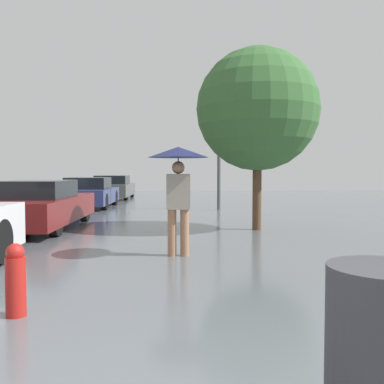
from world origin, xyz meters
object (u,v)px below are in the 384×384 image
at_px(parked_car_second, 38,205).
at_px(fire_hydrant, 16,280).
at_px(street_lamp, 219,130).
at_px(parked_car_third, 89,193).
at_px(pedestrian, 178,170).
at_px(parked_car_farthest, 113,188).
at_px(tree, 258,110).

height_order(parked_car_second, fire_hydrant, parked_car_second).
bearing_deg(street_lamp, parked_car_third, 168.54).
xyz_separation_m(pedestrian, street_lamp, (1.47, 8.65, 1.51)).
bearing_deg(parked_car_farthest, parked_car_second, -90.22).
bearing_deg(parked_car_farthest, fire_hydrant, -84.15).
xyz_separation_m(pedestrian, parked_car_second, (-3.42, 3.52, -0.84)).
xyz_separation_m(parked_car_third, parked_car_farthest, (0.07, 5.48, 0.01)).
relative_size(parked_car_second, street_lamp, 0.92).
distance_m(parked_car_second, street_lamp, 7.46).
relative_size(parked_car_farthest, tree, 1.02).
height_order(street_lamp, fire_hydrant, street_lamp).
bearing_deg(tree, parked_car_second, 175.50).
height_order(parked_car_third, tree, tree).
xyz_separation_m(parked_car_third, fire_hydrant, (1.91, -12.52, -0.20)).
distance_m(pedestrian, street_lamp, 8.90).
distance_m(pedestrian, parked_car_farthest, 15.52).
height_order(parked_car_third, parked_car_farthest, parked_car_farthest).
bearing_deg(street_lamp, tree, -86.04).
bearing_deg(fire_hydrant, tree, 60.46).
distance_m(tree, street_lamp, 5.56).
distance_m(parked_car_farthest, street_lamp, 8.42).
relative_size(pedestrian, street_lamp, 0.36).
height_order(parked_car_second, street_lamp, street_lamp).
bearing_deg(pedestrian, parked_car_second, 134.17).
bearing_deg(fire_hydrant, street_lamp, 75.38).
bearing_deg(parked_car_farthest, pedestrian, -77.41).
xyz_separation_m(tree, street_lamp, (-0.38, 5.54, 0.08)).
height_order(parked_car_third, street_lamp, street_lamp).
bearing_deg(pedestrian, fire_hydrant, -118.11).
relative_size(parked_car_third, tree, 0.90).
xyz_separation_m(parked_car_third, street_lamp, (4.92, -1.00, 2.35)).
bearing_deg(parked_car_third, tree, -50.96).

